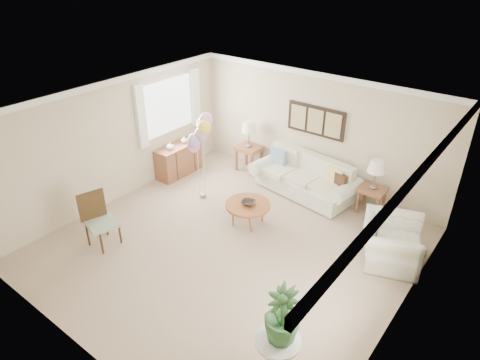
{
  "coord_description": "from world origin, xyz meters",
  "views": [
    {
      "loc": [
        4.0,
        -4.87,
        4.85
      ],
      "look_at": [
        -0.23,
        0.6,
        1.05
      ],
      "focal_mm": 32.0,
      "sensor_mm": 36.0,
      "label": 1
    }
  ],
  "objects_px": {
    "accent_chair": "(99,218)",
    "balloon_cluster": "(200,133)",
    "coffee_table": "(248,206)",
    "sofa": "(305,179)",
    "armchair": "(391,242)"
  },
  "relations": [
    {
      "from": "accent_chair",
      "to": "balloon_cluster",
      "type": "relative_size",
      "value": 0.53
    },
    {
      "from": "accent_chair",
      "to": "balloon_cluster",
      "type": "height_order",
      "value": "balloon_cluster"
    },
    {
      "from": "coffee_table",
      "to": "sofa",
      "type": "bearing_deg",
      "value": 80.69
    },
    {
      "from": "armchair",
      "to": "balloon_cluster",
      "type": "distance_m",
      "value": 4.15
    },
    {
      "from": "armchair",
      "to": "sofa",
      "type": "bearing_deg",
      "value": 46.24
    },
    {
      "from": "armchair",
      "to": "accent_chair",
      "type": "relative_size",
      "value": 1.1
    },
    {
      "from": "sofa",
      "to": "accent_chair",
      "type": "relative_size",
      "value": 2.38
    },
    {
      "from": "accent_chair",
      "to": "balloon_cluster",
      "type": "xyz_separation_m",
      "value": [
        0.42,
        2.33,
        1.01
      ]
    },
    {
      "from": "coffee_table",
      "to": "balloon_cluster",
      "type": "relative_size",
      "value": 0.46
    },
    {
      "from": "accent_chair",
      "to": "sofa",
      "type": "bearing_deg",
      "value": 62.26
    },
    {
      "from": "coffee_table",
      "to": "balloon_cluster",
      "type": "xyz_separation_m",
      "value": [
        -1.34,
        0.18,
        1.13
      ]
    },
    {
      "from": "sofa",
      "to": "armchair",
      "type": "relative_size",
      "value": 2.17
    },
    {
      "from": "accent_chair",
      "to": "balloon_cluster",
      "type": "distance_m",
      "value": 2.57
    },
    {
      "from": "sofa",
      "to": "coffee_table",
      "type": "distance_m",
      "value": 1.75
    },
    {
      "from": "coffee_table",
      "to": "accent_chair",
      "type": "height_order",
      "value": "accent_chair"
    }
  ]
}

